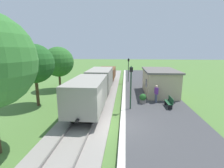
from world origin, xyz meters
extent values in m
plane|color=#517A38|center=(0.00, 0.00, 0.00)|extent=(160.00, 160.00, 0.00)
cube|color=#424244|center=(3.20, 0.00, 0.12)|extent=(6.00, 60.00, 0.25)
cube|color=silver|center=(0.40, 0.00, 0.25)|extent=(0.36, 60.00, 0.01)
cube|color=gray|center=(-2.40, 0.00, 0.06)|extent=(3.80, 60.00, 0.12)
cube|color=slate|center=(-1.68, 0.00, 0.19)|extent=(0.07, 60.00, 0.14)
cube|color=slate|center=(-3.12, 0.00, 0.19)|extent=(0.07, 60.00, 0.14)
cube|color=gray|center=(-2.40, 1.91, 1.88)|extent=(2.50, 5.60, 2.20)
cube|color=black|center=(-2.40, 1.91, 0.93)|extent=(2.10, 5.15, 0.50)
cylinder|color=black|center=(-2.40, 3.70, 0.68)|extent=(1.56, 0.84, 0.84)
cylinder|color=black|center=(-2.40, 0.12, 0.68)|extent=(1.56, 0.84, 0.84)
cylinder|color=black|center=(-2.40, 4.86, 0.93)|extent=(0.20, 0.30, 0.20)
cylinder|color=black|center=(-2.40, -1.04, 0.93)|extent=(0.20, 0.30, 0.20)
cube|color=gray|center=(-2.40, 8.51, 1.88)|extent=(2.50, 5.60, 2.20)
cube|color=black|center=(-2.40, 8.51, 0.93)|extent=(2.10, 5.15, 0.50)
cylinder|color=black|center=(-2.40, 10.30, 0.68)|extent=(1.56, 0.84, 0.84)
cylinder|color=black|center=(-2.40, 6.72, 0.68)|extent=(1.56, 0.84, 0.84)
cylinder|color=black|center=(-2.40, 11.46, 0.93)|extent=(0.20, 0.30, 0.20)
cylinder|color=black|center=(-2.40, 5.56, 0.93)|extent=(0.20, 0.30, 0.20)
cube|color=brown|center=(-2.40, 15.11, 1.58)|extent=(2.50, 5.60, 1.60)
cube|color=black|center=(-2.40, 15.11, 0.93)|extent=(2.10, 5.15, 0.50)
cylinder|color=black|center=(-2.40, 16.90, 0.68)|extent=(1.56, 0.84, 0.84)
cylinder|color=black|center=(-2.40, 13.32, 0.68)|extent=(1.56, 0.84, 0.84)
cylinder|color=black|center=(-2.40, 18.06, 0.93)|extent=(0.20, 0.30, 0.20)
cylinder|color=black|center=(-2.40, 12.16, 0.93)|extent=(0.20, 0.30, 0.20)
cube|color=tan|center=(4.40, 8.33, 1.55)|extent=(3.20, 5.50, 2.60)
cube|color=#66605B|center=(4.40, 8.33, 2.94)|extent=(3.50, 5.80, 0.18)
cube|color=black|center=(2.79, 7.23, 1.68)|extent=(0.03, 0.90, 0.80)
cube|color=#1E4C2D|center=(4.33, 3.81, 0.69)|extent=(0.42, 1.50, 0.04)
cube|color=#1E4C2D|center=(4.52, 3.81, 0.93)|extent=(0.04, 1.50, 0.45)
cube|color=black|center=(4.33, 3.21, 0.46)|extent=(0.38, 0.06, 0.42)
cube|color=black|center=(4.33, 4.41, 0.46)|extent=(0.38, 0.06, 0.42)
cube|color=#1E4C2D|center=(4.33, 13.68, 0.69)|extent=(0.42, 1.50, 0.04)
cube|color=#1E4C2D|center=(4.52, 13.68, 0.93)|extent=(0.04, 1.50, 0.45)
cube|color=black|center=(4.33, 13.08, 0.46)|extent=(0.38, 0.06, 0.42)
cube|color=black|center=(4.33, 14.28, 0.46)|extent=(0.38, 0.06, 0.42)
cylinder|color=#474C66|center=(3.48, 4.88, 0.68)|extent=(0.15, 0.15, 0.86)
cylinder|color=#474C66|center=(3.44, 5.03, 0.68)|extent=(0.15, 0.15, 0.86)
cube|color=#662D8C|center=(3.46, 4.96, 1.41)|extent=(0.33, 0.43, 0.60)
sphere|color=beige|center=(3.46, 4.96, 1.85)|extent=(0.22, 0.22, 0.22)
cylinder|color=slate|center=(2.20, 4.68, 0.42)|extent=(0.56, 0.56, 0.34)
sphere|color=#235B23|center=(2.20, 4.68, 0.85)|extent=(0.64, 0.64, 0.64)
cylinder|color=#193823|center=(0.99, 3.10, 1.85)|extent=(0.11, 0.11, 3.20)
cube|color=black|center=(0.99, 3.10, 3.63)|extent=(0.28, 0.28, 0.36)
sphere|color=#F2E5BF|center=(0.99, 3.10, 3.63)|extent=(0.20, 0.20, 0.20)
cone|color=#193823|center=(0.99, 3.10, 3.87)|extent=(0.20, 0.20, 0.16)
cylinder|color=#193823|center=(0.99, 15.08, 1.85)|extent=(0.11, 0.11, 3.20)
cube|color=black|center=(0.99, 15.08, 3.63)|extent=(0.28, 0.28, 0.36)
sphere|color=#F2E5BF|center=(0.99, 15.08, 3.63)|extent=(0.20, 0.20, 0.20)
cone|color=#193823|center=(0.99, 15.08, 3.87)|extent=(0.20, 0.20, 0.16)
cylinder|color=#4C3823|center=(-7.69, 3.98, 1.32)|extent=(0.28, 0.28, 2.64)
sphere|color=#235B23|center=(-7.69, 3.98, 3.97)|extent=(3.54, 3.54, 3.54)
cylinder|color=#4C3823|center=(-8.02, 10.13, 1.12)|extent=(0.28, 0.28, 2.25)
sphere|color=#2D6B28|center=(-8.02, 10.13, 3.68)|extent=(3.81, 3.81, 3.81)
camera|label=1|loc=(0.50, -10.12, 5.21)|focal=26.02mm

